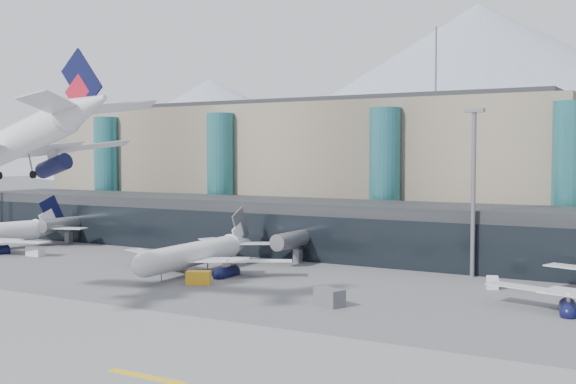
% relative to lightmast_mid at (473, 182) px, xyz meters
% --- Properties ---
extents(ground, '(900.00, 900.00, 0.00)m').
position_rel_lightmast_mid_xyz_m(ground, '(-30.00, -48.00, -14.42)').
color(ground, '#515154').
rests_on(ground, ground).
extents(concourse, '(170.00, 27.00, 10.00)m').
position_rel_lightmast_mid_xyz_m(concourse, '(-30.02, 9.73, -9.45)').
color(concourse, black).
rests_on(concourse, ground).
extents(terminal_main, '(130.00, 30.00, 31.00)m').
position_rel_lightmast_mid_xyz_m(terminal_main, '(-55.00, 42.00, 1.03)').
color(terminal_main, gray).
rests_on(terminal_main, ground).
extents(teal_towers, '(116.40, 19.40, 46.00)m').
position_rel_lightmast_mid_xyz_m(teal_towers, '(-44.99, 26.01, -0.41)').
color(teal_towers, '#286B71').
rests_on(teal_towers, ground).
extents(lightmast_mid, '(3.00, 1.20, 25.60)m').
position_rel_lightmast_mid_xyz_m(lightmast_mid, '(0.00, 0.00, 0.00)').
color(lightmast_mid, slate).
rests_on(lightmast_mid, ground).
extents(hero_jet, '(33.05, 33.64, 10.86)m').
position_rel_lightmast_mid_xyz_m(hero_jet, '(-39.17, -51.04, 6.76)').
color(hero_jet, silver).
rests_on(hero_jet, ground).
extents(jet_parked_mid, '(33.19, 32.43, 10.70)m').
position_rel_lightmast_mid_xyz_m(jet_parked_mid, '(-39.04, -15.65, -10.37)').
color(jet_parked_mid, silver).
rests_on(jet_parked_mid, ground).
extents(veh_a, '(3.25, 1.96, 1.77)m').
position_rel_lightmast_mid_xyz_m(veh_a, '(-75.89, -17.67, -13.53)').
color(veh_a, silver).
rests_on(veh_a, ground).
extents(veh_c, '(4.39, 3.46, 2.16)m').
position_rel_lightmast_mid_xyz_m(veh_c, '(-9.44, -29.85, -13.34)').
color(veh_c, '#505056').
rests_on(veh_c, ground).
extents(veh_g, '(2.30, 3.07, 1.59)m').
position_rel_lightmast_mid_xyz_m(veh_g, '(5.04, -7.94, -13.62)').
color(veh_g, silver).
rests_on(veh_g, ground).
extents(veh_h, '(3.91, 3.18, 1.91)m').
position_rel_lightmast_mid_xyz_m(veh_h, '(-32.40, -25.97, -13.46)').
color(veh_h, orange).
rests_on(veh_h, ground).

